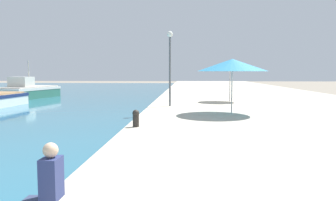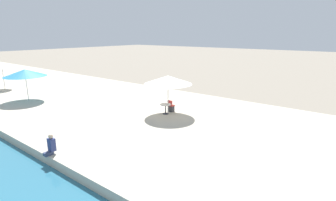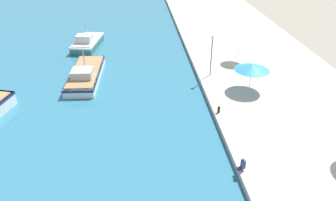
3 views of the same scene
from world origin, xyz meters
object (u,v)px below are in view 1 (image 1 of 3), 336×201
object	(u,v)px
cafe_umbrella_striped	(230,67)
mooring_bollard	(136,118)
fishing_boat_far	(29,91)
lamppost	(170,55)
person_at_quay	(49,180)
cafe_umbrella_white	(232,65)

from	to	relation	value
cafe_umbrella_striped	mooring_bollard	size ratio (longest dim) A/B	4.08
fishing_boat_far	lamppost	bearing A→B (deg)	-27.58
cafe_umbrella_striped	person_at_quay	world-z (taller)	cafe_umbrella_striped
cafe_umbrella_white	lamppost	distance (m)	4.95
fishing_boat_far	cafe_umbrella_striped	world-z (taller)	fishing_boat_far
fishing_boat_far	cafe_umbrella_striped	bearing A→B (deg)	-12.70
cafe_umbrella_white	person_at_quay	size ratio (longest dim) A/B	3.41
cafe_umbrella_striped	mooring_bollard	xyz separation A→B (m)	(-4.99, -11.24, -2.10)
lamppost	cafe_umbrella_striped	bearing A→B (deg)	40.00
fishing_boat_far	cafe_umbrella_striped	distance (m)	20.50
person_at_quay	mooring_bollard	distance (m)	7.55
fishing_boat_far	person_at_quay	world-z (taller)	fishing_boat_far
cafe_umbrella_striped	mooring_bollard	bearing A→B (deg)	-113.95
cafe_umbrella_white	mooring_bollard	distance (m)	6.24
person_at_quay	lamppost	world-z (taller)	lamppost
fishing_boat_far	mooring_bollard	distance (m)	23.69
fishing_boat_far	person_at_quay	distance (m)	30.09
person_at_quay	cafe_umbrella_striped	bearing A→B (deg)	74.70
cafe_umbrella_white	lamppost	bearing A→B (deg)	131.86
cafe_umbrella_striped	lamppost	bearing A→B (deg)	-140.00
cafe_umbrella_striped	person_at_quay	bearing A→B (deg)	-105.30
fishing_boat_far	cafe_umbrella_white	distance (m)	23.55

